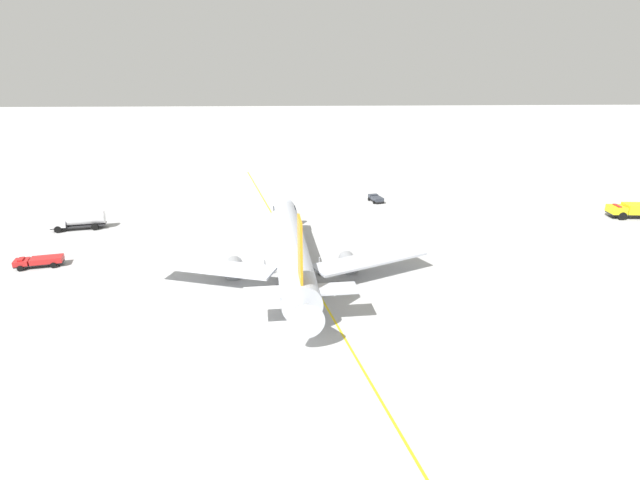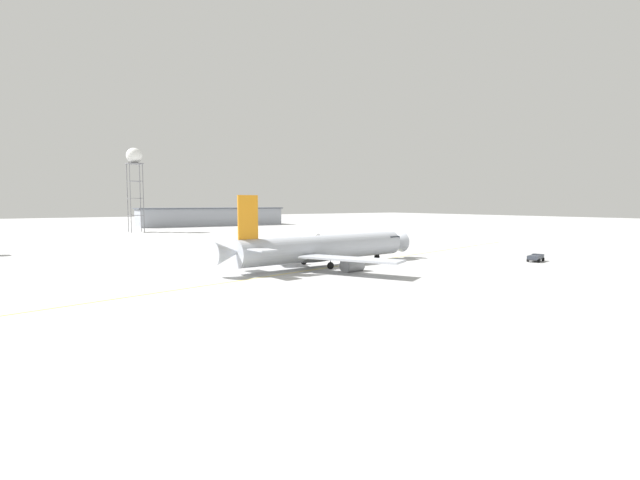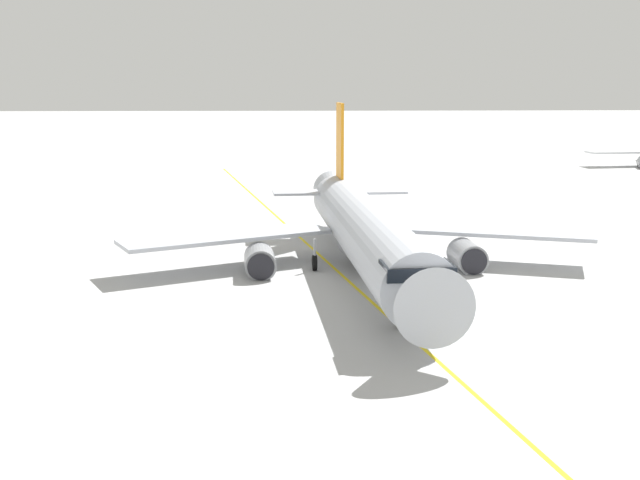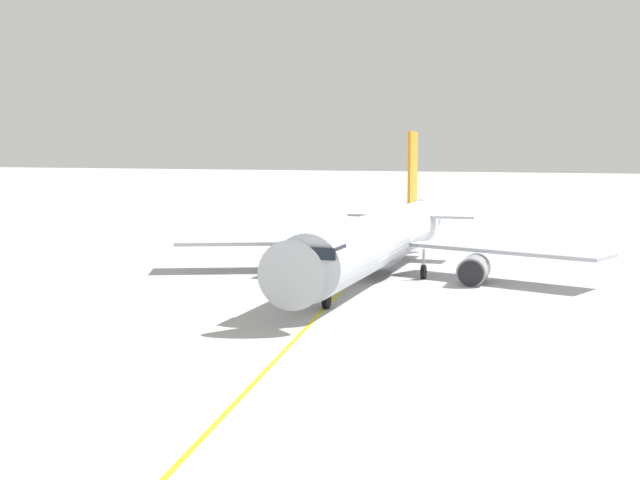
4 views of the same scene
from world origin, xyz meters
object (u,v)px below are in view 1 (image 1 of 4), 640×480
(ops_pickup_truck, at_px, (39,261))
(airliner_main, at_px, (291,252))
(fuel_tanker_truck, at_px, (80,220))
(baggage_truck_truck, at_px, (376,198))

(ops_pickup_truck, bearing_deg, airliner_main, 160.72)
(airliner_main, bearing_deg, ops_pickup_truck, 79.87)
(airliner_main, xyz_separation_m, fuel_tanker_truck, (19.63, 34.41, -1.25))
(airliner_main, xyz_separation_m, baggage_truck_truck, (34.12, -16.47, -2.10))
(ops_pickup_truck, bearing_deg, fuel_tanker_truck, -99.14)
(airliner_main, height_order, baggage_truck_truck, airliner_main)
(airliner_main, relative_size, fuel_tanker_truck, 4.55)
(fuel_tanker_truck, distance_m, ops_pickup_truck, 16.17)
(airliner_main, xyz_separation_m, ops_pickup_truck, (3.52, 33.25, -2.00))
(airliner_main, bearing_deg, fuel_tanker_truck, 56.21)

